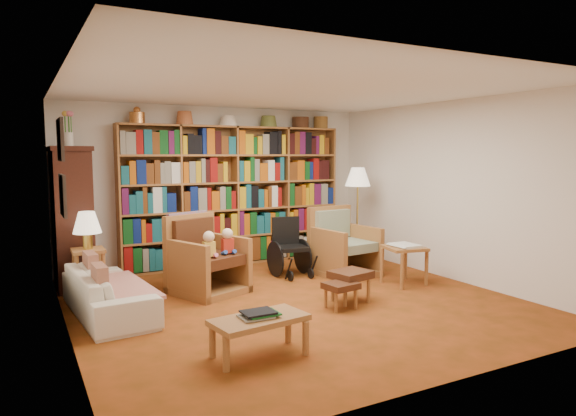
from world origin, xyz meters
TOP-DOWN VIEW (x-y plane):
  - floor at (0.00, 0.00)m, footprint 5.00×5.00m
  - ceiling at (0.00, 0.00)m, footprint 5.00×5.00m
  - wall_back at (0.00, 2.50)m, footprint 5.00×0.00m
  - wall_front at (0.00, -2.50)m, footprint 5.00×0.00m
  - wall_left at (-2.50, 0.00)m, footprint 0.00×5.00m
  - wall_right at (2.50, 0.00)m, footprint 0.00×5.00m
  - bookshelf at (0.20, 2.33)m, footprint 3.60×0.30m
  - curio_cabinet at (-2.25, 2.00)m, footprint 0.50×0.95m
  - framed_pictures at (-2.48, 0.30)m, footprint 0.03×0.52m
  - sofa at (-2.05, 0.51)m, footprint 1.76×0.81m
  - sofa_throw at (-2.00, 0.51)m, footprint 0.85×1.42m
  - cushion_left at (-2.18, 0.86)m, footprint 0.14×0.38m
  - cushion_right at (-2.18, 0.16)m, footprint 0.13×0.37m
  - side_table_lamp at (-2.15, 1.31)m, footprint 0.38×0.38m
  - table_lamp at (-2.15, 1.31)m, footprint 0.34×0.34m
  - armchair_leather at (-0.78, 0.95)m, footprint 1.08×1.08m
  - armchair_sage at (1.31, 0.95)m, footprint 0.89×0.91m
  - wheelchair at (0.59, 1.22)m, footprint 0.48×0.68m
  - floor_lamp at (1.97, 1.48)m, footprint 0.41×0.41m
  - side_table_papers at (1.70, 0.01)m, footprint 0.59×0.59m
  - footstool_a at (0.32, -0.51)m, footprint 0.40×0.35m
  - footstool_b at (0.58, -0.34)m, footprint 0.51×0.46m
  - coffee_table at (-1.08, -1.33)m, footprint 0.88×0.53m

SIDE VIEW (x-z plane):
  - floor at x=0.00m, z-range 0.00..0.00m
  - footstool_a at x=0.32m, z-range 0.10..0.40m
  - sofa at x=-2.05m, z-range 0.00..0.50m
  - sofa_throw at x=-2.00m, z-range 0.28..0.32m
  - coffee_table at x=-1.08m, z-range 0.10..0.51m
  - footstool_b at x=0.58m, z-range 0.12..0.50m
  - armchair_sage at x=1.31m, z-range -0.12..0.87m
  - wheelchair at x=0.59m, z-range -0.04..0.81m
  - armchair_leather at x=-0.78m, z-range -0.09..0.91m
  - side_table_lamp at x=-2.15m, z-range 0.13..0.74m
  - side_table_papers at x=1.70m, z-range 0.16..0.71m
  - cushion_left at x=-2.18m, z-range 0.26..0.64m
  - cushion_right at x=-2.18m, z-range 0.27..0.63m
  - table_lamp at x=-2.15m, z-range 0.69..1.15m
  - curio_cabinet at x=-2.25m, z-range -0.25..2.15m
  - bookshelf at x=0.20m, z-range -0.04..2.38m
  - wall_back at x=0.00m, z-range -1.25..3.75m
  - wall_front at x=0.00m, z-range -1.25..3.75m
  - wall_left at x=-2.50m, z-range -1.25..3.75m
  - wall_right at x=2.50m, z-range -1.25..3.75m
  - floor_lamp at x=1.97m, z-range 0.56..2.11m
  - framed_pictures at x=-2.48m, z-range 1.14..2.11m
  - ceiling at x=0.00m, z-range 2.50..2.50m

